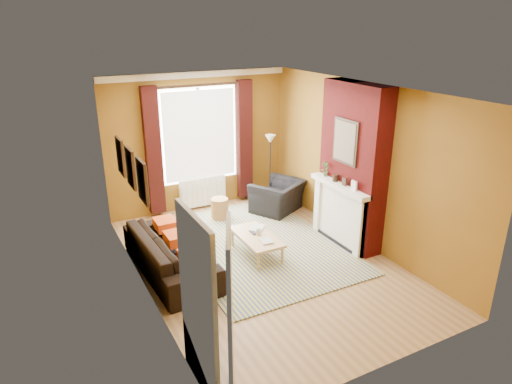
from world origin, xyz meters
TOP-DOWN VIEW (x-y plane):
  - ground at (0.00, 0.00)m, footprint 5.50×5.50m
  - room_walls at (0.63, 0.28)m, footprint 3.82×5.54m
  - striped_rug at (0.18, 0.57)m, footprint 2.63×3.64m
  - sofa at (-1.42, 0.43)m, footprint 0.96×2.25m
  - armchair at (1.29, 1.74)m, footprint 1.28×1.23m
  - coffee_table at (0.02, 0.27)m, footprint 0.55×1.09m
  - wicker_stool at (0.08, 1.95)m, footprint 0.43×0.43m
  - floor_lamp at (1.36, 2.20)m, footprint 0.28×0.28m
  - book_a at (-0.03, 0.03)m, footprint 0.22×0.28m
  - book_b at (0.08, 0.59)m, footprint 0.37×0.37m
  - mug at (0.07, 0.28)m, footprint 0.13×0.13m
  - tv_remote at (0.01, 0.38)m, footprint 0.05×0.16m

SIDE VIEW (x-z plane):
  - ground at x=0.00m, z-range 0.00..0.00m
  - striped_rug at x=0.18m, z-range 0.00..0.02m
  - wicker_stool at x=0.08m, z-range 0.00..0.43m
  - armchair at x=1.29m, z-range 0.00..0.64m
  - sofa at x=-1.42m, z-range 0.00..0.64m
  - coffee_table at x=0.02m, z-range 0.14..0.50m
  - tv_remote at x=0.01m, z-range 0.36..0.38m
  - book_b at x=0.08m, z-range 0.36..0.38m
  - book_a at x=-0.03m, z-range 0.36..0.39m
  - mug at x=0.07m, z-range 0.36..0.46m
  - floor_lamp at x=1.36m, z-range 0.44..1.95m
  - room_walls at x=0.63m, z-range -0.04..2.80m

